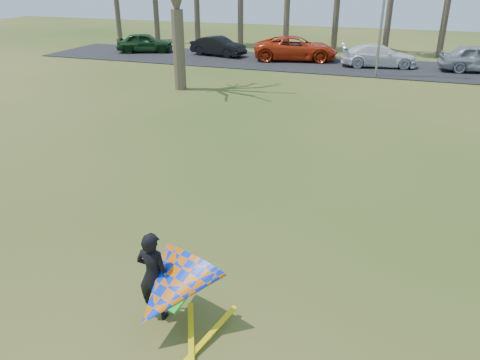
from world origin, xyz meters
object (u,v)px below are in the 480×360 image
(car_2, at_px, (296,48))
(kite_flyer, at_px, (167,289))
(streetlight, at_px, (387,0))
(car_0, at_px, (145,43))
(car_1, at_px, (218,46))
(car_3, at_px, (379,56))

(car_2, relative_size, kite_flyer, 2.52)
(streetlight, distance_m, car_0, 19.08)
(kite_flyer, bearing_deg, car_2, 98.32)
(car_0, bearing_deg, streetlight, -122.72)
(car_1, distance_m, car_3, 11.96)
(streetlight, distance_m, car_2, 8.12)
(car_1, bearing_deg, kite_flyer, -148.53)
(car_3, relative_size, kite_flyer, 2.09)
(streetlight, height_order, car_0, streetlight)
(car_2, xyz_separation_m, kite_flyer, (4.14, -28.30, -0.04))
(car_3, bearing_deg, kite_flyer, 166.21)
(streetlight, relative_size, car_3, 1.60)
(car_2, distance_m, kite_flyer, 28.60)
(streetlight, distance_m, car_3, 4.90)
(car_2, bearing_deg, car_1, 77.54)
(kite_flyer, bearing_deg, car_0, 120.34)
(car_3, distance_m, kite_flyer, 27.66)
(streetlight, bearing_deg, car_1, 162.36)
(car_0, height_order, kite_flyer, kite_flyer)
(car_0, bearing_deg, kite_flyer, -171.33)
(car_3, bearing_deg, car_2, 73.15)
(car_2, height_order, kite_flyer, kite_flyer)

